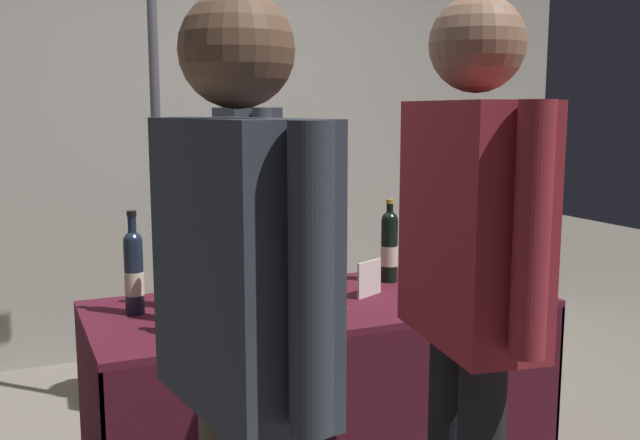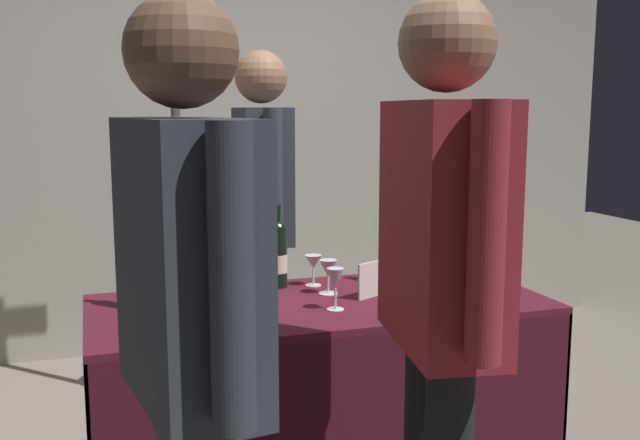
# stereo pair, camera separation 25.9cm
# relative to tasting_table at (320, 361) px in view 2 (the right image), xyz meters

# --- Properties ---
(back_partition) EXTENTS (5.27, 0.12, 2.69)m
(back_partition) POSITION_rel_tasting_table_xyz_m (0.00, 1.94, 0.82)
(back_partition) COLOR #9E998E
(back_partition) RESTS_ON ground_plane
(tasting_table) EXTENTS (1.66, 0.72, 0.75)m
(tasting_table) POSITION_rel_tasting_table_xyz_m (0.00, 0.00, 0.00)
(tasting_table) COLOR #4C1423
(tasting_table) RESTS_ON ground_plane
(featured_wine_bottle) EXTENTS (0.07, 0.07, 0.34)m
(featured_wine_bottle) POSITION_rel_tasting_table_xyz_m (0.38, 0.16, 0.38)
(featured_wine_bottle) COLOR black
(featured_wine_bottle) RESTS_ON tasting_table
(display_bottle_0) EXTENTS (0.07, 0.07, 0.32)m
(display_bottle_0) POSITION_rel_tasting_table_xyz_m (-0.19, 0.21, 0.37)
(display_bottle_0) COLOR #38230F
(display_bottle_0) RESTS_ON tasting_table
(display_bottle_1) EXTENTS (0.07, 0.07, 0.32)m
(display_bottle_1) POSITION_rel_tasting_table_xyz_m (-0.42, -0.15, 0.37)
(display_bottle_1) COLOR black
(display_bottle_1) RESTS_ON tasting_table
(display_bottle_2) EXTENTS (0.08, 0.08, 0.33)m
(display_bottle_2) POSITION_rel_tasting_table_xyz_m (-0.09, 0.25, 0.37)
(display_bottle_2) COLOR black
(display_bottle_2) RESTS_ON tasting_table
(display_bottle_3) EXTENTS (0.07, 0.07, 0.36)m
(display_bottle_3) POSITION_rel_tasting_table_xyz_m (-0.53, -0.05, 0.38)
(display_bottle_3) COLOR #192333
(display_bottle_3) RESTS_ON tasting_table
(display_bottle_4) EXTENTS (0.07, 0.07, 0.36)m
(display_bottle_4) POSITION_rel_tasting_table_xyz_m (-0.65, 0.10, 0.38)
(display_bottle_4) COLOR #192333
(display_bottle_4) RESTS_ON tasting_table
(display_bottle_5) EXTENTS (0.07, 0.07, 0.33)m
(display_bottle_5) POSITION_rel_tasting_table_xyz_m (-0.38, 0.24, 0.37)
(display_bottle_5) COLOR black
(display_bottle_5) RESTS_ON tasting_table
(display_bottle_6) EXTENTS (0.07, 0.07, 0.29)m
(display_bottle_6) POSITION_rel_tasting_table_xyz_m (-0.52, -0.21, 0.36)
(display_bottle_6) COLOR #192333
(display_bottle_6) RESTS_ON tasting_table
(display_bottle_7) EXTENTS (0.07, 0.07, 0.34)m
(display_bottle_7) POSITION_rel_tasting_table_xyz_m (0.70, 0.11, 0.38)
(display_bottle_7) COLOR #192333
(display_bottle_7) RESTS_ON tasting_table
(display_bottle_8) EXTENTS (0.07, 0.07, 0.34)m
(display_bottle_8) POSITION_rel_tasting_table_xyz_m (-0.51, 0.13, 0.37)
(display_bottle_8) COLOR #192333
(display_bottle_8) RESTS_ON tasting_table
(wine_glass_near_vendor) EXTENTS (0.07, 0.07, 0.12)m
(wine_glass_near_vendor) POSITION_rel_tasting_table_xyz_m (0.05, 0.23, 0.32)
(wine_glass_near_vendor) COLOR silver
(wine_glass_near_vendor) RESTS_ON tasting_table
(wine_glass_mid) EXTENTS (0.06, 0.06, 0.15)m
(wine_glass_mid) POSITION_rel_tasting_table_xyz_m (0.01, -0.13, 0.34)
(wine_glass_mid) COLOR silver
(wine_glass_mid) RESTS_ON tasting_table
(wine_glass_near_taster) EXTENTS (0.07, 0.07, 0.13)m
(wine_glass_near_taster) POSITION_rel_tasting_table_xyz_m (0.06, 0.09, 0.32)
(wine_glass_near_taster) COLOR silver
(wine_glass_near_taster) RESTS_ON tasting_table
(flower_vase) EXTENTS (0.09, 0.09, 0.35)m
(flower_vase) POSITION_rel_tasting_table_xyz_m (-0.27, 0.08, 0.35)
(flower_vase) COLOR tan
(flower_vase) RESTS_ON tasting_table
(brochure_stand) EXTENTS (0.13, 0.07, 0.13)m
(brochure_stand) POSITION_rel_tasting_table_xyz_m (0.20, -0.01, 0.30)
(brochure_stand) COLOR silver
(brochure_stand) RESTS_ON tasting_table
(vendor_presenter) EXTENTS (0.23, 0.58, 1.71)m
(vendor_presenter) POSITION_rel_tasting_table_xyz_m (-0.04, 0.73, 0.51)
(vendor_presenter) COLOR #4C4233
(vendor_presenter) RESTS_ON ground_plane
(taster_foreground_right) EXTENTS (0.28, 0.63, 1.73)m
(taster_foreground_right) POSITION_rel_tasting_table_xyz_m (0.04, -0.86, 0.53)
(taster_foreground_right) COLOR black
(taster_foreground_right) RESTS_ON ground_plane
(taster_foreground_centre) EXTENTS (0.28, 0.63, 1.68)m
(taster_foreground_centre) POSITION_rel_tasting_table_xyz_m (-0.60, -0.96, 0.50)
(taster_foreground_centre) COLOR #4C4233
(taster_foreground_centre) RESTS_ON ground_plane
(booth_signpost) EXTENTS (0.49, 0.04, 2.35)m
(booth_signpost) POSITION_rel_tasting_table_xyz_m (-0.39, 0.96, 0.87)
(booth_signpost) COLOR #47474C
(booth_signpost) RESTS_ON ground_plane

